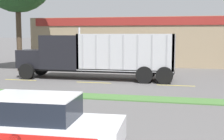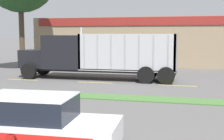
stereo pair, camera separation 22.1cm
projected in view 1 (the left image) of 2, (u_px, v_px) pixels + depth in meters
name	position (u px, v px, depth m)	size (l,w,h in m)	color
grass_verge	(161.00, 99.00, 15.28)	(120.00, 1.31, 0.06)	#477538
centre_line_2	(21.00, 80.00, 22.10)	(2.40, 0.14, 0.01)	yellow
centre_line_3	(94.00, 83.00, 20.88)	(2.40, 0.14, 0.01)	yellow
centre_line_4	(176.00, 85.00, 19.66)	(2.40, 0.14, 0.01)	yellow
dump_truck_lead	(80.00, 56.00, 22.56)	(11.45, 2.62, 3.69)	black
rally_car	(39.00, 123.00, 8.41)	(4.45, 2.06, 1.61)	white
store_building_backdrop	(162.00, 41.00, 35.91)	(26.72, 12.10, 4.95)	#9E896B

